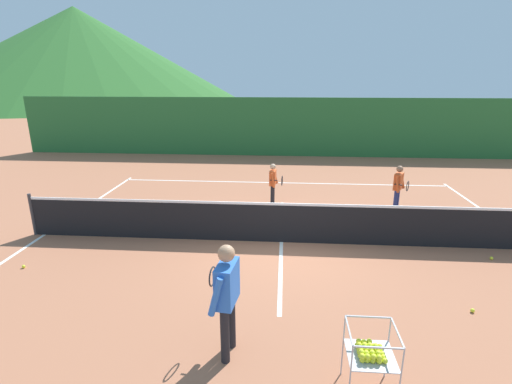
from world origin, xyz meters
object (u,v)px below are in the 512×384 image
tennis_ball_4 (24,267)px  student_1 (398,184)px  tennis_ball_0 (473,311)px  tennis_net (282,222)px  student_0 (273,180)px  instructor (227,291)px  tennis_ball_2 (491,258)px  ball_cart (370,352)px

tennis_ball_4 → student_1: bearing=25.3°
tennis_ball_0 → tennis_ball_4: (-8.43, 0.89, 0.00)m
student_1 → tennis_ball_0: (-0.07, -4.91, -0.78)m
tennis_net → student_0: size_ratio=9.63×
student_1 → tennis_ball_4: (-8.50, -4.02, -0.78)m
instructor → tennis_ball_0: (3.91, 1.26, -0.97)m
tennis_net → tennis_ball_4: 5.51m
instructor → tennis_ball_2: 6.21m
tennis_net → tennis_ball_0: (3.20, -2.56, -0.47)m
ball_cart → tennis_ball_0: ball_cart is taller
tennis_ball_0 → tennis_ball_2: same height
tennis_ball_2 → student_0: bearing=145.5°
tennis_net → instructor: 3.92m
student_1 → tennis_net: bearing=-144.2°
instructor → student_0: (0.42, 6.53, -0.24)m
tennis_ball_0 → tennis_ball_2: size_ratio=1.00×
tennis_ball_0 → tennis_ball_4: 8.48m
tennis_net → tennis_ball_2: bearing=-7.2°
student_0 → tennis_ball_2: student_0 is taller
student_0 → tennis_ball_0: student_0 is taller
tennis_net → student_1: 4.04m
instructor → student_0: instructor is taller
tennis_ball_4 → tennis_ball_0: bearing=-6.1°
ball_cart → tennis_ball_4: bearing=156.7°
student_0 → tennis_ball_2: size_ratio=18.63×
tennis_ball_0 → tennis_net: bearing=141.3°
tennis_ball_2 → instructor: bearing=-147.9°
instructor → tennis_ball_4: 5.10m
student_1 → ball_cart: bearing=-107.9°
tennis_ball_2 → tennis_ball_4: bearing=-173.5°
student_1 → ball_cart: (-2.17, -6.74, -0.22)m
instructor → student_0: bearing=86.3°
tennis_net → student_1: bearing=35.8°
student_1 → tennis_ball_4: 9.44m
instructor → tennis_ball_0: bearing=17.9°
student_0 → tennis_ball_4: bearing=-138.5°
student_0 → tennis_ball_0: 6.36m
tennis_net → tennis_ball_0: tennis_net is taller
instructor → tennis_ball_0: size_ratio=24.55×
instructor → tennis_ball_4: size_ratio=24.55×
tennis_net → instructor: instructor is taller
tennis_ball_0 → tennis_ball_4: bearing=173.9°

